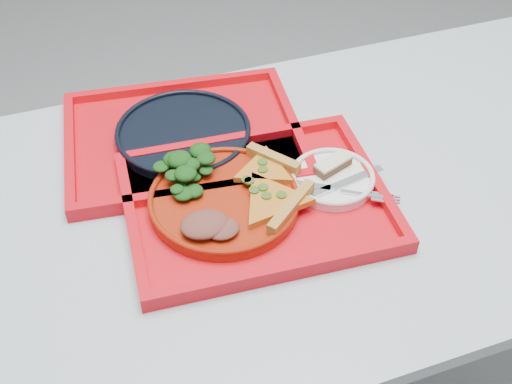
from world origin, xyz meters
TOP-DOWN VIEW (x-y plane):
  - table at (0.00, 0.00)m, footprint 1.60×0.80m
  - tray_main at (-0.08, -0.02)m, footprint 0.47×0.38m
  - tray_far at (-0.15, 0.19)m, footprint 0.49×0.40m
  - dinner_plate at (-0.14, -0.01)m, footprint 0.26×0.26m
  - side_plate at (0.06, -0.02)m, footprint 0.15×0.15m
  - navy_plate at (-0.15, 0.19)m, footprint 0.26×0.26m
  - pizza_slice_a at (-0.06, -0.05)m, footprint 0.19×0.20m
  - pizza_slice_b at (-0.05, 0.03)m, footprint 0.16×0.16m
  - salad_heap at (-0.18, 0.05)m, footprint 0.10×0.09m
  - meat_portion at (-0.19, -0.07)m, footprint 0.08×0.06m
  - dessert_bar at (0.07, 0.00)m, footprint 0.08×0.05m
  - knife at (0.07, -0.04)m, footprint 0.18×0.05m
  - fork at (0.06, -0.06)m, footprint 0.17×0.12m

SIDE VIEW (x-z plane):
  - table at x=0.00m, z-range 0.30..1.05m
  - tray_main at x=-0.08m, z-range 0.75..0.76m
  - tray_far at x=-0.15m, z-range 0.75..0.76m
  - side_plate at x=0.06m, z-range 0.76..0.78m
  - navy_plate at x=-0.15m, z-range 0.76..0.78m
  - dinner_plate at x=-0.14m, z-range 0.76..0.78m
  - knife at x=0.07m, z-range 0.78..0.78m
  - fork at x=0.06m, z-range 0.78..0.78m
  - dessert_bar at x=0.07m, z-range 0.78..0.80m
  - pizza_slice_a at x=-0.06m, z-range 0.78..0.80m
  - pizza_slice_b at x=-0.05m, z-range 0.78..0.80m
  - meat_portion at x=-0.19m, z-range 0.78..0.80m
  - salad_heap at x=-0.18m, z-range 0.78..0.83m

